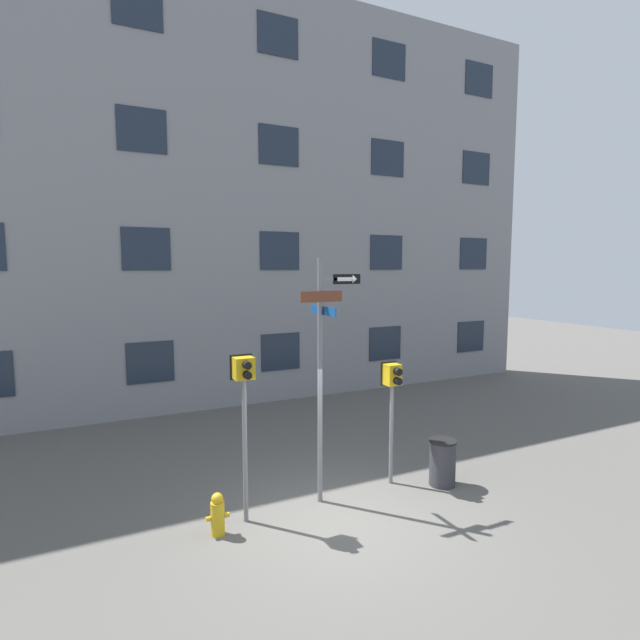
{
  "coord_description": "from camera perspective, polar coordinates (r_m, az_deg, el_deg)",
  "views": [
    {
      "loc": [
        -3.86,
        -7.03,
        4.33
      ],
      "look_at": [
        0.05,
        0.89,
        3.38
      ],
      "focal_mm": 28.0,
      "sensor_mm": 36.0,
      "label": 1
    }
  ],
  "objects": [
    {
      "name": "trash_bin",
      "position": [
        10.57,
        13.82,
        -15.51
      ],
      "size": [
        0.54,
        0.54,
        0.92
      ],
      "color": "#333338",
      "rests_on": "ground_plane"
    },
    {
      "name": "street_sign_pole",
      "position": [
        9.02,
        0.38,
        -4.67
      ],
      "size": [
        1.22,
        0.97,
        4.49
      ],
      "color": "slate",
      "rests_on": "ground_plane"
    },
    {
      "name": "fire_hydrant",
      "position": [
        8.8,
        -11.62,
        -20.95
      ],
      "size": [
        0.38,
        0.22,
        0.71
      ],
      "color": "gold",
      "rests_on": "ground_plane"
    },
    {
      "name": "building_facade",
      "position": [
        15.67,
        -12.12,
        13.67
      ],
      "size": [
        24.0,
        0.63,
        12.85
      ],
      "color": "gray",
      "rests_on": "ground_plane"
    },
    {
      "name": "pedestrian_signal_right",
      "position": [
        10.01,
        8.26,
        -7.85
      ],
      "size": [
        0.35,
        0.4,
        2.45
      ],
      "color": "slate",
      "rests_on": "ground_plane"
    },
    {
      "name": "ground_plane",
      "position": [
        9.12,
        2.37,
        -22.25
      ],
      "size": [
        60.0,
        60.0,
        0.0
      ],
      "primitive_type": "plane",
      "color": "#595651"
    },
    {
      "name": "pedestrian_signal_left",
      "position": [
        8.46,
        -8.67,
        -8.22
      ],
      "size": [
        0.39,
        0.4,
        2.87
      ],
      "color": "slate",
      "rests_on": "ground_plane"
    }
  ]
}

